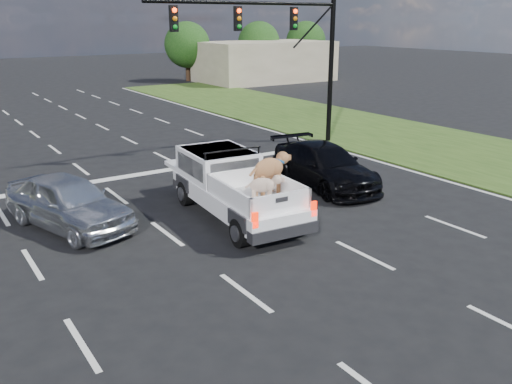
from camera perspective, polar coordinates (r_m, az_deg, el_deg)
ground at (r=12.72m, az=5.60°, el=-8.43°), size 160.00×160.00×0.00m
road_markings at (r=17.89m, az=-7.68°, el=-0.60°), size 17.75×60.00×0.01m
grass_shoulder_right at (r=25.72m, az=19.97°, el=4.20°), size 8.00×60.00×0.06m
traffic_signal at (r=24.14m, az=3.55°, el=15.67°), size 9.11×0.31×7.00m
building_right at (r=51.99m, az=0.93°, el=13.59°), size 12.00×7.00×3.60m
tree_far_d at (r=52.32m, az=-7.26°, el=15.11°), size 4.20×4.20×5.40m
tree_far_e at (r=56.34m, az=0.30°, el=15.43°), size 4.20×4.20×5.40m
tree_far_f at (r=59.88m, az=5.26°, el=15.49°), size 4.20×4.20×5.40m
pickup_truck at (r=15.85m, az=-2.25°, el=0.75°), size 2.39×5.54×2.02m
silver_sedan at (r=15.91m, az=-19.15°, el=-0.99°), size 3.02×4.74×1.50m
black_coupe at (r=19.03m, az=7.20°, el=2.78°), size 2.65×5.19×1.44m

